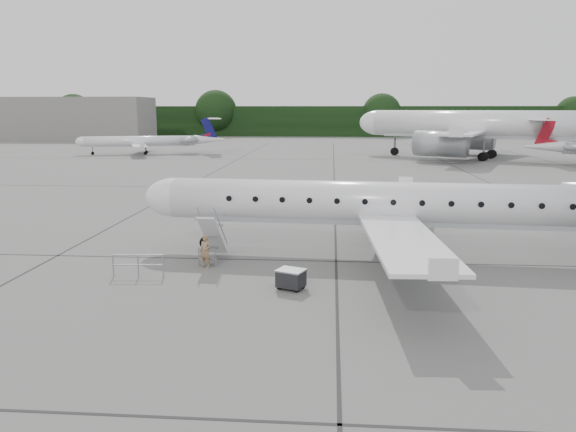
# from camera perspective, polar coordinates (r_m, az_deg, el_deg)

# --- Properties ---
(ground) EXTENTS (320.00, 320.00, 0.00)m
(ground) POSITION_cam_1_polar(r_m,az_deg,el_deg) (24.44, 18.53, -7.12)
(ground) COLOR slate
(ground) RESTS_ON ground
(treeline) EXTENTS (260.00, 4.00, 8.00)m
(treeline) POSITION_cam_1_polar(r_m,az_deg,el_deg) (152.70, 6.81, 9.53)
(treeline) COLOR black
(treeline) RESTS_ON ground
(terminal_building) EXTENTS (40.00, 14.00, 10.00)m
(terminal_building) POSITION_cam_1_polar(r_m,az_deg,el_deg) (147.22, -21.60, 9.20)
(terminal_building) COLOR slate
(terminal_building) RESTS_ON ground
(main_regional_jet) EXTENTS (30.57, 23.01, 7.47)m
(main_regional_jet) POSITION_cam_1_polar(r_m,az_deg,el_deg) (28.19, 10.96, 3.39)
(main_regional_jet) COLOR silver
(main_regional_jet) RESTS_ON ground
(airstair) EXTENTS (1.01, 2.35, 2.34)m
(airstair) POSITION_cam_1_polar(r_m,az_deg,el_deg) (27.48, -7.64, -2.14)
(airstair) COLOR silver
(airstair) RESTS_ON ground
(passenger) EXTENTS (0.66, 0.54, 1.57)m
(passenger) POSITION_cam_1_polar(r_m,az_deg,el_deg) (26.36, -8.41, -3.58)
(passenger) COLOR #8B6B4C
(passenger) RESTS_ON ground
(safety_railing) EXTENTS (2.20, 0.25, 1.00)m
(safety_railing) POSITION_cam_1_polar(r_m,az_deg,el_deg) (25.61, -14.98, -4.93)
(safety_railing) COLOR gray
(safety_railing) RESTS_ON ground
(baggage_cart) EXTENTS (1.27, 1.17, 0.89)m
(baggage_cart) POSITION_cam_1_polar(r_m,az_deg,el_deg) (23.14, 0.30, -6.38)
(baggage_cart) COLOR black
(baggage_cart) RESTS_ON ground
(bg_narrowbody) EXTENTS (48.01, 43.42, 14.12)m
(bg_narrowbody) POSITION_cam_1_polar(r_m,az_deg,el_deg) (87.38, 18.61, 10.13)
(bg_narrowbody) COLOR silver
(bg_narrowbody) RESTS_ON ground
(bg_regional_left) EXTENTS (25.90, 21.52, 5.88)m
(bg_regional_left) POSITION_cam_1_polar(r_m,az_deg,el_deg) (95.13, -14.81, 7.86)
(bg_regional_left) COLOR silver
(bg_regional_left) RESTS_ON ground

